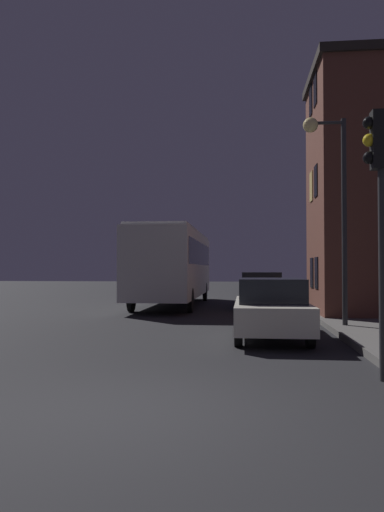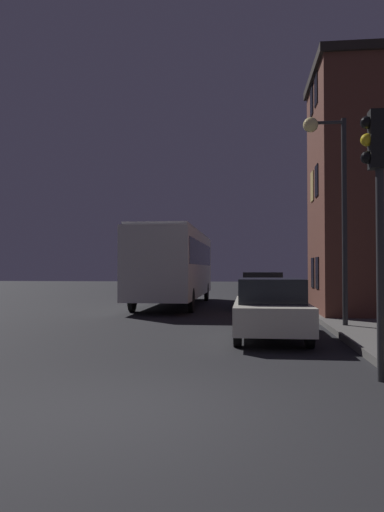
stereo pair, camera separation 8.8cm
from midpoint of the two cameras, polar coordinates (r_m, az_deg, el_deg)
The scene contains 7 objects.
ground_plane at distance 6.25m, azimuth -6.03°, elevation -17.28°, with size 120.00×120.00×0.00m, color black.
brick_building at distance 18.89m, azimuth 19.20°, elevation 7.21°, with size 3.67×4.72×8.70m.
streetlamp at distance 14.47m, azimuth 15.76°, elevation 8.29°, with size 1.18×0.42×5.76m.
traffic_light at distance 8.20m, azimuth 20.73°, elevation 7.51°, with size 0.43×0.24×4.13m.
bus at distance 23.10m, azimuth -1.86°, elevation -0.63°, with size 2.55×10.95×3.41m.
car_near_lane at distance 12.45m, azimuth 9.13°, elevation -5.80°, with size 1.72×4.61×1.47m.
car_mid_lane at distance 22.01m, azimuth 8.11°, elevation -3.77°, with size 1.85×4.55×1.56m.
Camera 2 is at (1.33, -5.87, 1.70)m, focal length 35.00 mm.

